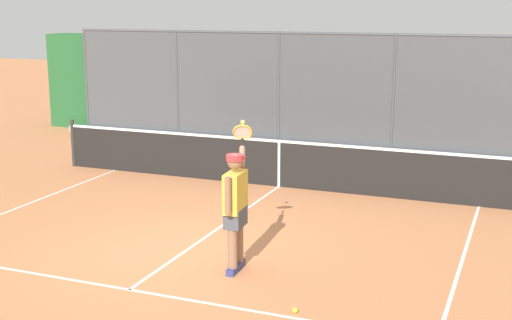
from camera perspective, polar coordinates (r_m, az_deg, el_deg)
name	(u,v)px	position (r m, az deg, el deg)	size (l,w,h in m)	color
ground_plane	(183,253)	(10.47, -5.98, -7.55)	(60.00, 60.00, 0.00)	#C67A4C
court_line_markings	(119,296)	(9.09, -11.11, -10.90)	(7.81, 10.30, 0.01)	white
fence_backdrop	(341,93)	(18.23, 6.95, 5.47)	(17.79, 1.37, 2.94)	#474C51
tennis_net	(279,163)	(13.99, 1.91, -0.23)	(10.03, 0.09, 1.07)	#2D2D2D
tennis_player	(236,203)	(9.47, -1.69, -3.54)	(0.54, 1.36, 1.94)	navy
tennis_ball_near_net	(295,310)	(8.50, 3.22, -12.18)	(0.07, 0.07, 0.07)	#CCDB33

